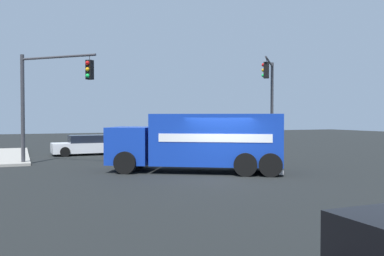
{
  "coord_description": "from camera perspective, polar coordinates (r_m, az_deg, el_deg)",
  "views": [
    {
      "loc": [
        -15.35,
        7.83,
        2.54
      ],
      "look_at": [
        2.21,
        0.45,
        2.01
      ],
      "focal_mm": 38.47,
      "sensor_mm": 36.0,
      "label": 1
    }
  ],
  "objects": [
    {
      "name": "delivery_truck",
      "position": [
        18.94,
        1.18,
        -1.84
      ],
      "size": [
        6.23,
        8.05,
        2.66
      ],
      "color": "#1438AD",
      "rests_on": "ground"
    },
    {
      "name": "sedan_white",
      "position": [
        28.34,
        -14.48,
        -2.34
      ],
      "size": [
        2.11,
        4.34,
        1.31
      ],
      "color": "white",
      "rests_on": "ground"
    },
    {
      "name": "traffic_light_secondary",
      "position": [
        27.29,
        10.77,
        4.86
      ],
      "size": [
        3.73,
        2.99,
        6.23
      ],
      "color": "#38383D",
      "rests_on": "ground"
    },
    {
      "name": "ground_plane",
      "position": [
        17.42,
        4.22,
        -6.8
      ],
      "size": [
        100.0,
        100.0,
        0.0
      ],
      "primitive_type": "plane",
      "color": "black"
    },
    {
      "name": "traffic_light_primary",
      "position": [
        22.51,
        -19.64,
        4.97
      ],
      "size": [
        3.3,
        3.43,
        5.67
      ],
      "color": "#38383D",
      "rests_on": "sidewalk_corner_far"
    }
  ]
}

